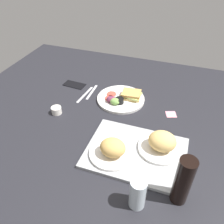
% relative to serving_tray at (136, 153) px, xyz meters
% --- Properties ---
extents(ground_plane, '(1.90, 1.50, 0.03)m').
position_rel_serving_tray_xyz_m(ground_plane, '(0.17, -0.24, -0.02)').
color(ground_plane, black).
extents(serving_tray, '(0.45, 0.33, 0.02)m').
position_rel_serving_tray_xyz_m(serving_tray, '(0.00, 0.00, 0.00)').
color(serving_tray, '#9EA0A3').
rests_on(serving_tray, ground_plane).
extents(bread_plate_near, '(0.20, 0.20, 0.10)m').
position_rel_serving_tray_xyz_m(bread_plate_near, '(-0.10, -0.05, 0.05)').
color(bread_plate_near, white).
rests_on(bread_plate_near, serving_tray).
extents(bread_plate_far, '(0.20, 0.20, 0.09)m').
position_rel_serving_tray_xyz_m(bread_plate_far, '(0.10, 0.05, 0.04)').
color(bread_plate_far, white).
rests_on(bread_plate_far, serving_tray).
extents(plate_with_salad, '(0.29, 0.29, 0.05)m').
position_rel_serving_tray_xyz_m(plate_with_salad, '(0.19, -0.38, 0.01)').
color(plate_with_salad, white).
rests_on(plate_with_salad, ground_plane).
extents(drinking_glass, '(0.06, 0.06, 0.14)m').
position_rel_serving_tray_xyz_m(drinking_glass, '(-0.07, 0.24, 0.06)').
color(drinking_glass, silver).
rests_on(drinking_glass, ground_plane).
extents(soda_bottle, '(0.06, 0.06, 0.22)m').
position_rel_serving_tray_xyz_m(soda_bottle, '(-0.21, 0.17, 0.10)').
color(soda_bottle, black).
rests_on(soda_bottle, ground_plane).
extents(espresso_cup, '(0.06, 0.06, 0.04)m').
position_rel_serving_tray_xyz_m(espresso_cup, '(0.50, -0.15, 0.01)').
color(espresso_cup, silver).
rests_on(espresso_cup, ground_plane).
extents(fork, '(0.02, 0.17, 0.01)m').
position_rel_serving_tray_xyz_m(fork, '(0.39, -0.41, -0.01)').
color(fork, '#B7B7BC').
rests_on(fork, ground_plane).
extents(knife, '(0.03, 0.19, 0.01)m').
position_rel_serving_tray_xyz_m(knife, '(0.42, -0.37, -0.01)').
color(knife, '#B7B7BC').
rests_on(knife, ground_plane).
extents(cell_phone, '(0.15, 0.08, 0.01)m').
position_rel_serving_tray_xyz_m(cell_phone, '(0.54, -0.45, -0.00)').
color(cell_phone, black).
rests_on(cell_phone, ground_plane).
extents(sticky_note, '(0.07, 0.07, 0.00)m').
position_rel_serving_tray_xyz_m(sticky_note, '(-0.12, -0.35, -0.01)').
color(sticky_note, pink).
rests_on(sticky_note, ground_plane).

